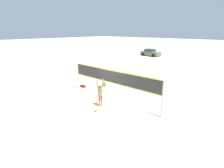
% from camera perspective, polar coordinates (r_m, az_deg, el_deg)
% --- Properties ---
extents(ground_plane, '(200.00, 200.00, 0.00)m').
position_cam_1_polar(ground_plane, '(13.36, -0.00, -5.31)').
color(ground_plane, beige).
extents(volleyball_net, '(8.19, 0.11, 2.35)m').
position_cam_1_polar(volleyball_net, '(12.80, -0.00, 1.72)').
color(volleyball_net, beige).
rests_on(volleyball_net, ground_plane).
extents(player_spiker, '(0.28, 0.68, 1.95)m').
position_cam_1_polar(player_spiker, '(12.02, -3.89, -2.77)').
color(player_spiker, '#8C664C').
rests_on(player_spiker, ground_plane).
extents(player_blocker, '(0.28, 0.72, 2.22)m').
position_cam_1_polar(player_blocker, '(14.73, -2.59, 1.67)').
color(player_blocker, beige).
rests_on(player_blocker, ground_plane).
extents(volleyball, '(0.22, 0.22, 0.22)m').
position_cam_1_polar(volleyball, '(11.57, -5.18, -8.51)').
color(volleyball, yellow).
rests_on(volleyball, ground_plane).
extents(gear_bag, '(0.52, 0.30, 0.20)m').
position_cam_1_polar(gear_bag, '(16.52, -9.48, -0.70)').
color(gear_bag, maroon).
rests_on(gear_bag, ground_plane).
extents(parked_car_near, '(4.19, 2.16, 1.44)m').
position_cam_1_polar(parked_car_near, '(37.04, 12.42, 9.91)').
color(parked_car_near, '#4C6B4C').
rests_on(parked_car_near, ground_plane).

